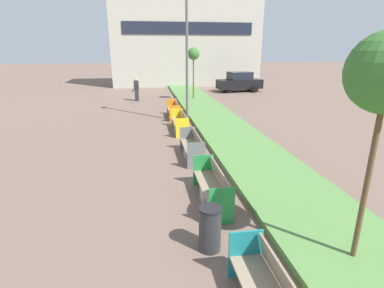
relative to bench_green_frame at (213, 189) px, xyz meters
The scene contains 11 objects.
planter_grass_strip 4.65m from the bench_green_frame, 60.83° to the left, with size 2.80×120.00×0.18m.
building_backdrop 28.37m from the bench_green_frame, 83.71° to the left, with size 15.95×5.15×10.81m.
bench_green_frame is the anchor object (origin of this frame).
bench_grey_frame 3.45m from the bench_green_frame, 90.02° to the left, with size 0.65×2.15×0.94m.
bench_yellow_frame 7.31m from the bench_green_frame, 89.99° to the left, with size 0.65×2.35×0.94m.
bench_orange_frame 10.45m from the bench_green_frame, 90.01° to the left, with size 0.65×2.12×0.94m.
litter_bin 2.03m from the bench_green_frame, 104.27° to the right, with size 0.47×0.47×0.96m.
street_lamp_post 10.20m from the bench_green_frame, 86.18° to the left, with size 0.24×0.44×8.92m.
sapling_tree_far 16.83m from the bench_green_frame, 82.58° to the left, with size 0.93×0.93×4.06m.
pedestrian_walking 17.11m from the bench_green_frame, 97.81° to the left, with size 0.53×0.24×1.80m.
parked_car_distant 22.16m from the bench_green_frame, 70.66° to the left, with size 4.41×2.34×1.86m.
Camera 1 is at (-0.74, 0.84, 3.97)m, focal length 28.00 mm.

